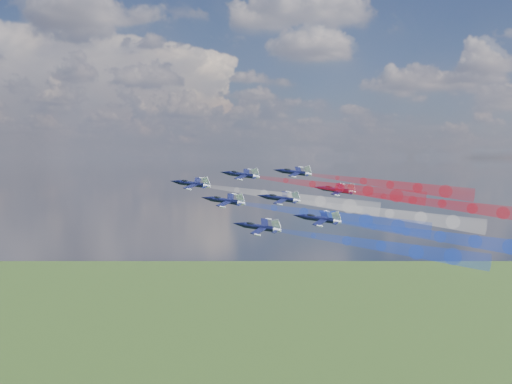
{
  "coord_description": "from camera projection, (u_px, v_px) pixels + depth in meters",
  "views": [
    {
      "loc": [
        -32.96,
        -140.71,
        174.33
      ],
      "look_at": [
        -20.51,
        24.06,
        164.79
      ],
      "focal_mm": 41.57,
      "sensor_mm": 36.0,
      "label": 1
    }
  ],
  "objects": [
    {
      "name": "jet_rear_left",
      "position": [
        319.0,
        219.0,
        149.44
      ],
      "size": [
        15.53,
        14.35,
        7.63
      ],
      "primitive_type": null,
      "rotation": [
        0.12,
        -0.29,
        1.19
      ],
      "color": "black"
    },
    {
      "name": "jet_center_third",
      "position": [
        280.0,
        199.0,
        162.28
      ],
      "size": [
        15.53,
        14.35,
        7.63
      ],
      "primitive_type": null,
      "rotation": [
        0.12,
        -0.29,
        1.19
      ],
      "color": "black"
    },
    {
      "name": "trail_inner_right",
      "position": [
        340.0,
        188.0,
        168.91
      ],
      "size": [
        46.23,
        20.96,
        10.85
      ],
      "primitive_type": null,
      "rotation": [
        0.12,
        -0.29,
        1.19
      ],
      "color": "red"
    },
    {
      "name": "trail_rear_left",
      "position": [
        440.0,
        237.0,
        141.96
      ],
      "size": [
        46.23,
        20.96,
        10.85
      ],
      "primitive_type": null,
      "rotation": [
        0.12,
        -0.29,
        1.19
      ],
      "color": "blue"
    },
    {
      "name": "trail_lead",
      "position": [
        292.0,
        198.0,
        162.39
      ],
      "size": [
        46.23,
        20.96,
        10.85
      ],
      "primitive_type": null,
      "rotation": [
        0.12,
        -0.29,
        1.19
      ],
      "color": "white"
    },
    {
      "name": "trail_rear_right",
      "position": [
        442.0,
        204.0,
        163.6
      ],
      "size": [
        46.23,
        20.96,
        10.85
      ],
      "primitive_type": null,
      "rotation": [
        0.12,
        -0.29,
        1.19
      ],
      "color": "red"
    },
    {
      "name": "jet_outer_right",
      "position": [
        294.0,
        172.0,
        184.23
      ],
      "size": [
        15.53,
        14.35,
        7.63
      ],
      "primitive_type": null,
      "rotation": [
        0.12,
        -0.29,
        1.19
      ],
      "color": "black"
    },
    {
      "name": "trail_outer_left",
      "position": [
        381.0,
        246.0,
        137.0
      ],
      "size": [
        46.23,
        20.96,
        10.85
      ],
      "primitive_type": null,
      "rotation": [
        0.12,
        -0.29,
        1.19
      ],
      "color": "blue"
    },
    {
      "name": "jet_outer_left",
      "position": [
        259.0,
        227.0,
        144.49
      ],
      "size": [
        15.53,
        14.35,
        7.63
      ],
      "primitive_type": null,
      "rotation": [
        0.12,
        -0.29,
        1.19
      ],
      "color": "black"
    },
    {
      "name": "trail_outer_right",
      "position": [
        390.0,
        185.0,
        176.75
      ],
      "size": [
        46.23,
        20.96,
        10.85
      ],
      "primitive_type": null,
      "rotation": [
        0.12,
        -0.29,
        1.19
      ],
      "color": "red"
    },
    {
      "name": "jet_lead",
      "position": [
        192.0,
        184.0,
        169.88
      ],
      "size": [
        15.53,
        14.35,
        7.63
      ],
      "primitive_type": null,
      "rotation": [
        0.12,
        -0.29,
        1.19
      ],
      "color": "black"
    },
    {
      "name": "trail_center_third",
      "position": [
        390.0,
        214.0,
        154.8
      ],
      "size": [
        46.23,
        20.96,
        10.85
      ],
      "primitive_type": null,
      "rotation": [
        0.12,
        -0.29,
        1.19
      ],
      "color": "white"
    },
    {
      "name": "jet_rear_right",
      "position": [
        336.0,
        190.0,
        171.08
      ],
      "size": [
        15.53,
        14.35,
        7.63
      ],
      "primitive_type": null,
      "rotation": [
        0.12,
        -0.29,
        1.19
      ],
      "color": "black"
    },
    {
      "name": "trail_inner_left",
      "position": [
        334.0,
        217.0,
        150.54
      ],
      "size": [
        46.23,
        20.96,
        10.85
      ],
      "primitive_type": null,
      "rotation": [
        0.12,
        -0.29,
        1.19
      ],
      "color": "blue"
    },
    {
      "name": "jet_inner_left",
      "position": [
        225.0,
        201.0,
        158.02
      ],
      "size": [
        15.53,
        14.35,
        7.63
      ],
      "primitive_type": null,
      "rotation": [
        0.12,
        -0.29,
        1.19
      ],
      "color": "black"
    },
    {
      "name": "jet_inner_right",
      "position": [
        242.0,
        175.0,
        176.39
      ],
      "size": [
        15.53,
        14.35,
        7.63
      ],
      "primitive_type": null,
      "rotation": [
        0.12,
        -0.29,
        1.19
      ],
      "color": "black"
    }
  ]
}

